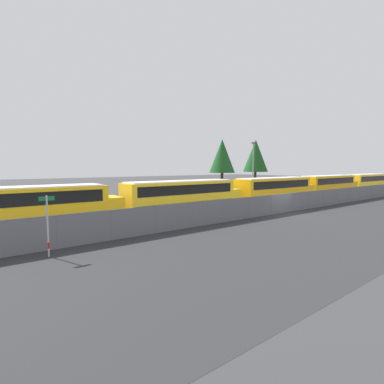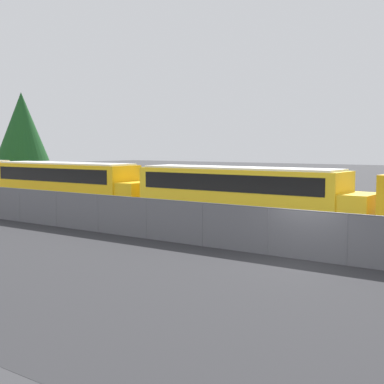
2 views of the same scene
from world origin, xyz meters
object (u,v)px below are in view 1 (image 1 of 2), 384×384
object	(u,v)px
school_bus_1	(23,204)
tree_1	(256,156)
school_bus_2	(184,193)
light_pole	(253,167)
street_sign	(48,224)
school_bus_3	(276,187)
school_bus_4	(329,183)
school_bus_5	(367,181)
tree_0	(222,156)

from	to	relation	value
school_bus_1	tree_1	xyz separation A→B (m)	(39.18, 12.71, 4.47)
school_bus_2	light_pole	distance (m)	17.92
street_sign	tree_1	xyz separation A→B (m)	(39.33, 20.23, 4.67)
school_bus_2	school_bus_3	world-z (taller)	same
school_bus_4	school_bus_3	bearing A→B (deg)	-178.95
school_bus_2	school_bus_4	xyz separation A→B (m)	(27.12, -0.37, 0.00)
school_bus_1	school_bus_2	size ratio (longest dim) A/B	1.00
school_bus_3	light_pole	xyz separation A→B (m)	(3.22, 6.32, 2.51)
street_sign	school_bus_3	bearing A→B (deg)	14.43
school_bus_4	school_bus_5	size ratio (longest dim) A/B	1.00
school_bus_4	tree_1	bearing A→B (deg)	96.81
school_bus_5	tree_0	distance (m)	27.64
school_bus_2	school_bus_4	world-z (taller)	same
school_bus_2	school_bus_5	size ratio (longest dim) A/B	1.00
school_bus_1	school_bus_5	bearing A→B (deg)	-0.26
school_bus_5	street_sign	distance (m)	54.91
street_sign	light_pole	distance (m)	33.46
tree_0	tree_1	bearing A→B (deg)	7.78
school_bus_3	street_sign	world-z (taller)	school_bus_3
school_bus_3	school_bus_5	xyz separation A→B (m)	(27.09, 0.23, 0.00)
school_bus_1	tree_1	distance (m)	41.44
tree_0	tree_1	size ratio (longest dim) A/B	0.94
school_bus_3	tree_0	bearing A→B (deg)	78.70
school_bus_5	tree_1	size ratio (longest dim) A/B	1.43
school_bus_2	tree_0	size ratio (longest dim) A/B	1.53
tree_0	school_bus_2	bearing A→B (deg)	-144.80
tree_0	street_sign	bearing A→B (deg)	-147.52
school_bus_5	light_pole	xyz separation A→B (m)	(-23.87, 6.09, 2.51)
school_bus_1	school_bus_4	bearing A→B (deg)	-0.32
tree_1	street_sign	bearing A→B (deg)	-152.78
school_bus_5	school_bus_3	bearing A→B (deg)	-179.52
school_bus_5	tree_1	world-z (taller)	tree_1
school_bus_4	light_pole	bearing A→B (deg)	149.53
street_sign	school_bus_4	bearing A→B (deg)	10.11
street_sign	tree_1	size ratio (longest dim) A/B	0.32
school_bus_3	school_bus_5	size ratio (longest dim) A/B	1.00
tree_1	light_pole	bearing A→B (deg)	-141.93
school_bus_1	school_bus_3	xyz separation A→B (m)	(27.19, -0.47, 0.00)
tree_0	tree_1	distance (m)	9.71
school_bus_1	school_bus_2	xyz separation A→B (m)	(13.61, 0.15, 0.00)
school_bus_5	light_pole	bearing A→B (deg)	165.69
school_bus_5	school_bus_1	bearing A→B (deg)	179.74
school_bus_1	school_bus_2	bearing A→B (deg)	0.62
school_bus_3	tree_0	xyz separation A→B (m)	(2.37, 11.88, 4.16)
school_bus_4	school_bus_2	bearing A→B (deg)	179.21
school_bus_4	school_bus_5	xyz separation A→B (m)	(13.56, -0.02, 0.00)
school_bus_2	street_sign	world-z (taller)	school_bus_2
tree_0	light_pole	bearing A→B (deg)	-81.36
school_bus_2	light_pole	size ratio (longest dim) A/B	1.68
tree_1	school_bus_4	bearing A→B (deg)	-83.19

